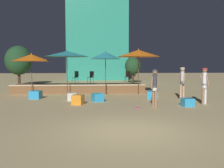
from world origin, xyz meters
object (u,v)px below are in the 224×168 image
Objects in this scene: cube_seat_1 at (98,97)px; cube_seat_4 at (153,95)px; patio_umbrella_1 at (31,58)px; person_1 at (204,83)px; cube_seat_0 at (188,102)px; bistro_chair_2 at (128,76)px; patio_umbrella_3 at (139,53)px; patio_umbrella_2 at (106,56)px; patio_umbrella_0 at (67,54)px; cube_seat_3 at (72,97)px; background_tree_0 at (133,66)px; person_2 at (182,81)px; cube_seat_2 at (78,100)px; cube_seat_5 at (36,95)px; background_tree_1 at (19,60)px; bistro_chair_0 at (91,76)px; person_0 at (155,86)px; frisbee_disc at (138,108)px; bistro_chair_1 at (76,76)px.

cube_seat_4 reaches higher than cube_seat_1.
patio_umbrella_1 is 1.52× the size of person_1.
patio_umbrella_1 reaches higher than cube_seat_1.
cube_seat_0 is 0.61× the size of bistro_chair_2.
patio_umbrella_1 is 0.90× the size of patio_umbrella_3.
patio_umbrella_0 is at bearing -175.25° from patio_umbrella_2.
background_tree_0 is at bearing 67.90° from cube_seat_3.
cube_seat_0 is at bearing -54.80° from patio_umbrella_2.
cube_seat_3 is 0.30× the size of person_2.
patio_umbrella_1 is 1.50× the size of person_2.
cube_seat_2 reaches higher than cube_seat_5.
background_tree_1 is at bearing -43.56° from bistro_chair_2.
patio_umbrella_3 is at bearing 0.88° from patio_umbrella_0.
bistro_chair_2 reaches higher than cube_seat_4.
person_1 is (9.00, -2.77, 0.82)m from cube_seat_5.
patio_umbrella_0 reaches higher than bistro_chair_2.
patio_umbrella_1 is at bearing 126.58° from cube_seat_2.
patio_umbrella_3 is at bearing 16.72° from bistro_chair_0.
patio_umbrella_3 is at bearing 106.24° from cube_seat_0.
person_0 is 7.33m from bistro_chair_0.
person_2 reaches higher than bistro_chair_2.
cube_seat_5 is at bearing -71.03° from patio_umbrella_1.
cube_seat_1 reaches higher than frisbee_disc.
person_1 is at bearing -46.44° from cube_seat_4.
bistro_chair_1 is 7.99m from frisbee_disc.
person_2 is at bearing -51.72° from patio_umbrella_3.
person_0 reaches higher than cube_seat_4.
cube_seat_0 is 8.03m from bistro_chair_0.
patio_umbrella_2 reaches higher than bistro_chair_2.
cube_seat_3 is 13.04m from background_tree_1.
patio_umbrella_1 is 7.11m from bistro_chair_2.
cube_seat_5 is at bearing 175.43° from cube_seat_4.
cube_seat_4 is at bearing -42.34° from patio_umbrella_2.
cube_seat_4 is 1.88m from person_2.
person_2 is (6.33, -0.00, 0.86)m from cube_seat_3.
person_2 is 2.06× the size of bistro_chair_1.
cube_seat_2 is 0.23× the size of background_tree_0.
cube_seat_3 is at bearing -78.57° from patio_umbrella_0.
cube_seat_3 is 4.49m from bistro_chair_1.
bistro_chair_1 is (-6.89, 6.24, 0.14)m from person_1.
patio_umbrella_2 reaches higher than cube_seat_5.
cube_seat_5 is at bearing -164.89° from patio_umbrella_3.
patio_umbrella_2 is at bearing 102.46° from frisbee_disc.
cube_seat_5 is 0.18× the size of background_tree_1.
background_tree_1 is (-3.27, 8.27, -0.00)m from patio_umbrella_1.
patio_umbrella_0 is at bearing 103.26° from cube_seat_2.
person_0 is at bearing -39.45° from cube_seat_1.
person_2 is at bearing 76.05° from cube_seat_0.
cube_seat_2 is at bearing 170.14° from cube_seat_0.
person_2 is (0.61, 2.45, 0.88)m from cube_seat_0.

